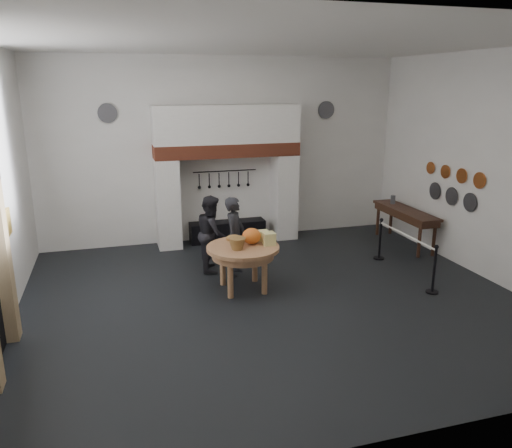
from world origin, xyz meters
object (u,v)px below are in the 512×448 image
object	(u,v)px
iron_range	(228,231)
visitor_near	(235,236)
work_table	(243,248)
barrier_post_far	(380,240)
side_table	(406,210)
visitor_far	(212,233)
barrier_post_near	(434,271)

from	to	relation	value
iron_range	visitor_near	size ratio (longest dim) A/B	1.16
work_table	barrier_post_far	xyz separation A→B (m)	(3.42, 0.82, -0.39)
side_table	barrier_post_far	distance (m)	1.41
work_table	visitor_far	xyz separation A→B (m)	(-0.35, 1.23, -0.03)
iron_range	barrier_post_near	bearing A→B (deg)	-55.29
iron_range	work_table	distance (m)	3.23
iron_range	side_table	xyz separation A→B (m)	(4.10, -1.55, 0.62)
visitor_near	visitor_far	bearing A→B (deg)	76.91
iron_range	work_table	xyz separation A→B (m)	(-0.42, -3.14, 0.59)
barrier_post_far	work_table	bearing A→B (deg)	-166.47
visitor_near	side_table	size ratio (longest dim) A/B	0.75
visitor_near	side_table	world-z (taller)	visitor_near
visitor_far	side_table	distance (m)	4.89
work_table	barrier_post_far	distance (m)	3.53
side_table	barrier_post_far	bearing A→B (deg)	-145.08
visitor_far	side_table	world-z (taller)	visitor_far
iron_range	barrier_post_near	size ratio (longest dim) A/B	2.11
side_table	barrier_post_near	size ratio (longest dim) A/B	2.44
visitor_far	side_table	size ratio (longest dim) A/B	0.73
visitor_near	barrier_post_far	xyz separation A→B (m)	(3.37, -0.00, -0.37)
iron_range	barrier_post_far	size ratio (longest dim) A/B	2.11
visitor_near	visitor_far	xyz separation A→B (m)	(-0.40, 0.40, -0.01)
visitor_near	side_table	bearing A→B (deg)	-48.36
work_table	barrier_post_near	size ratio (longest dim) A/B	1.54
side_table	barrier_post_near	xyz separation A→B (m)	(-1.11, -2.77, -0.42)
iron_range	barrier_post_near	distance (m)	5.26
visitor_near	iron_range	bearing A→B (deg)	22.70
iron_range	barrier_post_near	world-z (taller)	barrier_post_near
side_table	barrier_post_near	distance (m)	3.01
work_table	visitor_near	size ratio (longest dim) A/B	0.84
visitor_near	side_table	xyz separation A→B (m)	(4.48, 0.77, 0.05)
iron_range	work_table	world-z (taller)	work_table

